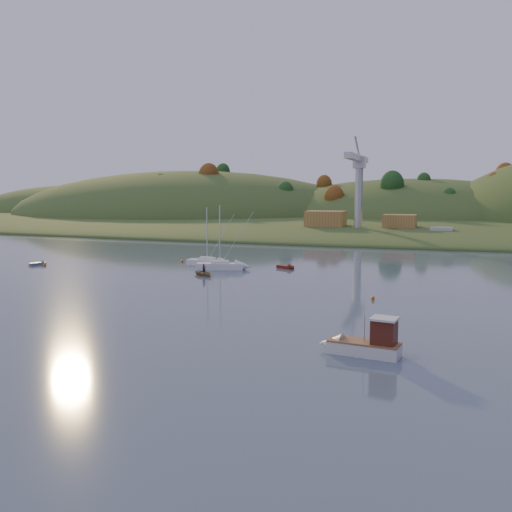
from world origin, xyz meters
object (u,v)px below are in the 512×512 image
(red_tender, at_px, (288,267))
(grey_dinghy, at_px, (40,264))
(fishing_boat, at_px, (359,343))
(canoe, at_px, (204,273))
(sailboat_near, at_px, (220,265))
(sailboat_far, at_px, (207,262))

(red_tender, distance_m, grey_dinghy, 44.23)
(fishing_boat, height_order, grey_dinghy, fishing_boat)
(canoe, relative_size, grey_dinghy, 1.15)
(fishing_boat, relative_size, canoe, 1.88)
(grey_dinghy, bearing_deg, canoe, -61.41)
(fishing_boat, distance_m, canoe, 45.94)
(canoe, bearing_deg, sailboat_near, 32.97)
(fishing_boat, relative_size, red_tender, 1.86)
(sailboat_far, bearing_deg, grey_dinghy, -157.89)
(sailboat_far, bearing_deg, fishing_boat, -49.37)
(sailboat_near, relative_size, red_tender, 2.88)
(canoe, height_order, red_tender, red_tender)
(fishing_boat, height_order, sailboat_near, sailboat_near)
(red_tender, bearing_deg, canoe, -104.96)
(sailboat_near, relative_size, grey_dinghy, 3.34)
(sailboat_near, relative_size, sailboat_far, 1.05)
(grey_dinghy, bearing_deg, sailboat_near, -49.07)
(sailboat_far, xyz_separation_m, red_tender, (14.75, 0.60, -0.43))
(canoe, relative_size, red_tender, 0.99)
(sailboat_near, bearing_deg, canoe, -104.77)
(sailboat_near, distance_m, grey_dinghy, 32.99)
(fishing_boat, relative_size, grey_dinghy, 2.16)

